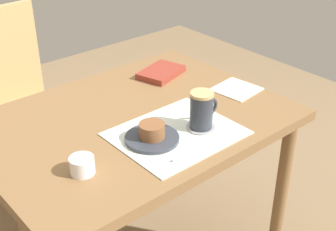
# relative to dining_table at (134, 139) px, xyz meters

# --- Properties ---
(dining_table) EXTENTS (1.02, 0.76, 0.71)m
(dining_table) POSITION_rel_dining_table_xyz_m (0.00, 0.00, 0.00)
(dining_table) COLOR brown
(dining_table) RESTS_ON ground_plane
(wooden_chair) EXTENTS (0.44, 0.44, 0.93)m
(wooden_chair) POSITION_rel_dining_table_xyz_m (-0.12, 0.71, -0.13)
(wooden_chair) COLOR tan
(wooden_chair) RESTS_ON ground_plane
(placemat) EXTENTS (0.38, 0.32, 0.00)m
(placemat) POSITION_rel_dining_table_xyz_m (0.04, -0.18, 0.09)
(placemat) COLOR silver
(placemat) RESTS_ON dining_table
(pastry_plate) EXTENTS (0.17, 0.17, 0.01)m
(pastry_plate) POSITION_rel_dining_table_xyz_m (-0.05, -0.16, 0.10)
(pastry_plate) COLOR #333842
(pastry_plate) RESTS_ON placemat
(pastry) EXTENTS (0.08, 0.08, 0.05)m
(pastry) POSITION_rel_dining_table_xyz_m (-0.05, -0.16, 0.13)
(pastry) COLOR brown
(pastry) RESTS_ON pastry_plate
(coffee_coaster) EXTENTS (0.09, 0.09, 0.00)m
(coffee_coaster) POSITION_rel_dining_table_xyz_m (0.12, -0.21, 0.09)
(coffee_coaster) COLOR #99999E
(coffee_coaster) RESTS_ON placemat
(coffee_mug) EXTENTS (0.11, 0.07, 0.12)m
(coffee_mug) POSITION_rel_dining_table_xyz_m (0.12, -0.21, 0.16)
(coffee_mug) COLOR #2D333D
(coffee_mug) RESTS_ON coffee_coaster
(teaspoon) EXTENTS (0.13, 0.03, 0.01)m
(teaspoon) POSITION_rel_dining_table_xyz_m (-0.01, -0.30, 0.10)
(teaspoon) COLOR silver
(teaspoon) RESTS_ON placemat
(paper_napkin) EXTENTS (0.17, 0.17, 0.00)m
(paper_napkin) POSITION_rel_dining_table_xyz_m (0.42, -0.09, 0.09)
(paper_napkin) COLOR silver
(paper_napkin) RESTS_ON dining_table
(sugar_bowl) EXTENTS (0.07, 0.07, 0.05)m
(sugar_bowl) POSITION_rel_dining_table_xyz_m (-0.30, -0.16, 0.11)
(sugar_bowl) COLOR white
(sugar_bowl) RESTS_ON dining_table
(small_book) EXTENTS (0.21, 0.17, 0.02)m
(small_book) POSITION_rel_dining_table_xyz_m (0.29, 0.20, 0.10)
(small_book) COLOR maroon
(small_book) RESTS_ON dining_table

